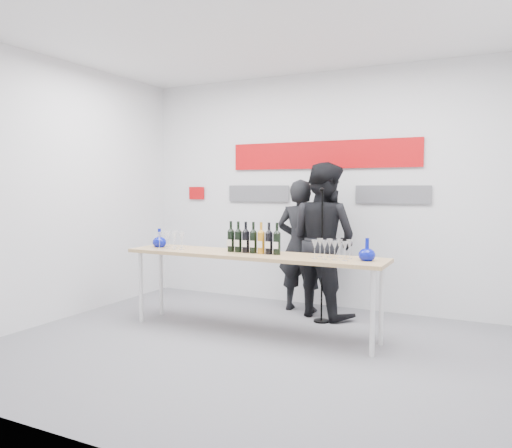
% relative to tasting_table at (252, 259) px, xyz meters
% --- Properties ---
extents(ground, '(5.00, 5.00, 0.00)m').
position_rel_tasting_table_xyz_m(ground, '(0.25, -0.49, -0.78)').
color(ground, slate).
rests_on(ground, ground).
extents(back_wall, '(5.00, 0.04, 3.00)m').
position_rel_tasting_table_xyz_m(back_wall, '(0.25, 1.51, 0.72)').
color(back_wall, silver).
rests_on(back_wall, ground).
extents(signage, '(3.38, 0.02, 0.79)m').
position_rel_tasting_table_xyz_m(signage, '(0.20, 1.48, 1.02)').
color(signage, '#B5070B').
rests_on(signage, back_wall).
extents(tasting_table, '(2.83, 0.58, 0.85)m').
position_rel_tasting_table_xyz_m(tasting_table, '(0.00, 0.00, 0.00)').
color(tasting_table, tan).
rests_on(tasting_table, ground).
extents(wine_bottles, '(0.62, 0.08, 0.33)m').
position_rel_tasting_table_xyz_m(wine_bottles, '(0.01, 0.02, 0.23)').
color(wine_bottles, black).
rests_on(wine_bottles, tasting_table).
extents(decanter_left, '(0.16, 0.16, 0.21)m').
position_rel_tasting_table_xyz_m(decanter_left, '(-1.21, 0.02, 0.17)').
color(decanter_left, '#08129A').
rests_on(decanter_left, tasting_table).
extents(decanter_right, '(0.16, 0.16, 0.21)m').
position_rel_tasting_table_xyz_m(decanter_right, '(1.21, 0.03, 0.17)').
color(decanter_right, '#08129A').
rests_on(decanter_right, tasting_table).
extents(glasses_left, '(0.36, 0.22, 0.18)m').
position_rel_tasting_table_xyz_m(glasses_left, '(-1.00, -0.02, 0.16)').
color(glasses_left, silver).
rests_on(glasses_left, tasting_table).
extents(glasses_right, '(0.36, 0.23, 0.18)m').
position_rel_tasting_table_xyz_m(glasses_right, '(0.87, 0.00, 0.16)').
color(glasses_right, silver).
rests_on(glasses_right, tasting_table).
extents(presenter_left, '(0.61, 0.41, 1.63)m').
position_rel_tasting_table_xyz_m(presenter_left, '(0.11, 1.11, 0.03)').
color(presenter_left, black).
rests_on(presenter_left, ground).
extents(presenter_right, '(1.08, 0.97, 1.83)m').
position_rel_tasting_table_xyz_m(presenter_right, '(0.44, 1.00, 0.13)').
color(presenter_right, black).
rests_on(presenter_right, ground).
extents(mic_stand, '(0.18, 0.18, 1.54)m').
position_rel_tasting_table_xyz_m(mic_stand, '(0.53, 0.72, -0.32)').
color(mic_stand, black).
rests_on(mic_stand, ground).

